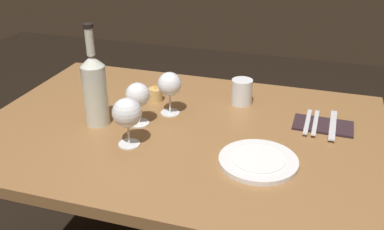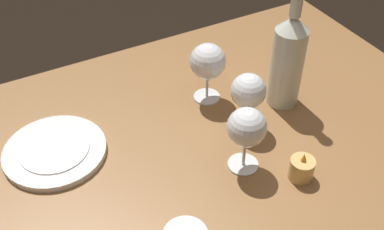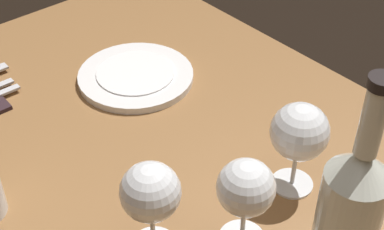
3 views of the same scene
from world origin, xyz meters
name	(u,v)px [view 1 (image 1 of 3)]	position (x,y,z in m)	size (l,w,h in m)	color
dining_table	(180,151)	(0.00, 0.00, 0.65)	(1.30, 0.90, 0.74)	olive
wine_glass_left	(138,96)	(-0.14, -0.01, 0.84)	(0.08, 0.08, 0.14)	white
wine_glass_right	(127,113)	(-0.11, -0.15, 0.85)	(0.09, 0.09, 0.15)	white
wine_glass_centre	(170,85)	(-0.06, 0.09, 0.85)	(0.08, 0.08, 0.15)	white
wine_bottle	(95,88)	(-0.27, -0.05, 0.87)	(0.08, 0.08, 0.33)	silver
water_tumbler	(242,93)	(0.15, 0.24, 0.78)	(0.08, 0.08, 0.09)	white
votive_candle	(156,95)	(-0.15, 0.17, 0.76)	(0.05, 0.05, 0.07)	#DBB266
dinner_plate	(258,161)	(0.28, -0.14, 0.75)	(0.22, 0.22, 0.02)	white
folded_napkin	(323,125)	(0.45, 0.14, 0.74)	(0.19, 0.11, 0.01)	#2D1E23
fork_inner	(315,123)	(0.42, 0.14, 0.75)	(0.02, 0.18, 0.00)	silver
fork_outer	(308,122)	(0.40, 0.14, 0.75)	(0.02, 0.18, 0.00)	silver
table_knife	(333,125)	(0.48, 0.14, 0.75)	(0.03, 0.21, 0.00)	silver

